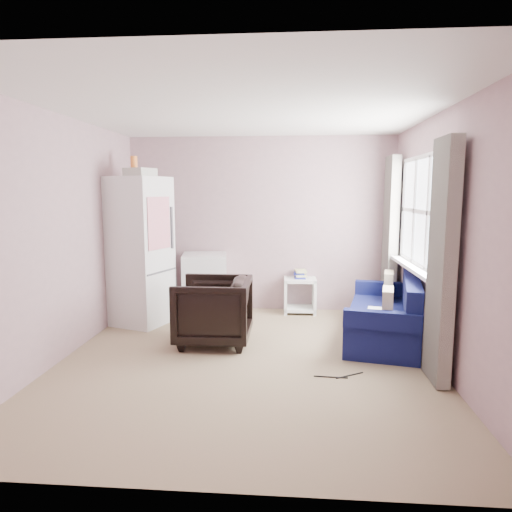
# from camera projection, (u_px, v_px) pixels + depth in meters

# --- Properties ---
(room) EXTENTS (3.84, 4.24, 2.54)m
(room) POSITION_uv_depth(u_px,v_px,m) (248.00, 239.00, 4.53)
(room) COLOR #9A8365
(room) RESTS_ON ground
(armchair) EXTENTS (0.76, 0.81, 0.84)m
(armchair) POSITION_uv_depth(u_px,v_px,m) (213.00, 307.00, 5.18)
(armchair) COLOR black
(armchair) RESTS_ON ground
(fridge) EXTENTS (0.84, 0.83, 2.17)m
(fridge) POSITION_uv_depth(u_px,v_px,m) (140.00, 250.00, 5.90)
(fridge) COLOR silver
(fridge) RESTS_ON ground
(washing_machine) EXTENTS (0.69, 0.69, 0.86)m
(washing_machine) POSITION_uv_depth(u_px,v_px,m) (205.00, 283.00, 6.43)
(washing_machine) COLOR silver
(washing_machine) RESTS_ON ground
(side_table) EXTENTS (0.46, 0.46, 0.62)m
(side_table) POSITION_uv_depth(u_px,v_px,m) (300.00, 292.00, 6.54)
(side_table) COLOR white
(side_table) RESTS_ON ground
(sofa) EXTENTS (1.10, 1.81, 0.76)m
(sofa) POSITION_uv_depth(u_px,v_px,m) (388.00, 317.00, 5.30)
(sofa) COLOR #111751
(sofa) RESTS_ON ground
(window_dressing) EXTENTS (0.17, 2.62, 2.18)m
(window_dressing) POSITION_uv_depth(u_px,v_px,m) (411.00, 247.00, 5.10)
(window_dressing) COLOR white
(window_dressing) RESTS_ON ground
(floor_cables) EXTENTS (0.48, 0.17, 0.01)m
(floor_cables) POSITION_uv_depth(u_px,v_px,m) (340.00, 376.00, 4.27)
(floor_cables) COLOR black
(floor_cables) RESTS_ON ground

